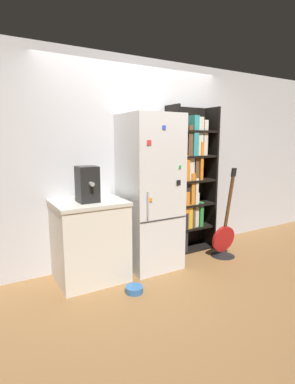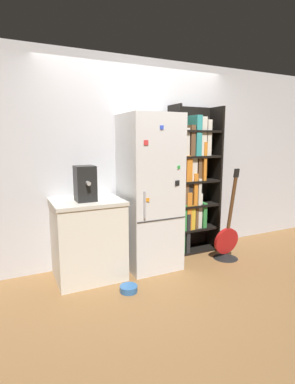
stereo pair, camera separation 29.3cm
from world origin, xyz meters
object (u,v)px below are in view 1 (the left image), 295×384
at_px(refrigerator, 149,192).
at_px(guitar, 223,244).
at_px(pet_bowl, 134,289).
at_px(espresso_machine, 87,184).
at_px(bookshelf, 187,181).

xyz_separation_m(refrigerator, guitar, (1.02, -0.27, -0.77)).
distance_m(guitar, pet_bowl, 1.55).
relative_size(refrigerator, espresso_machine, 4.84).
distance_m(espresso_machine, guitar, 2.06).
bearing_deg(refrigerator, guitar, -14.65).
bearing_deg(bookshelf, refrigerator, -165.26).
bearing_deg(espresso_machine, guitar, -6.96).
relative_size(guitar, pet_bowl, 6.45).
bearing_deg(guitar, pet_bowl, -169.91).
height_order(bookshelf, guitar, bookshelf).
xyz_separation_m(refrigerator, pet_bowl, (-0.50, -0.54, -0.90)).
height_order(refrigerator, guitar, refrigerator).
xyz_separation_m(espresso_machine, guitar, (1.82, -0.22, -0.93)).
bearing_deg(pet_bowl, espresso_machine, 121.48).
bearing_deg(pet_bowl, bookshelf, 30.78).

